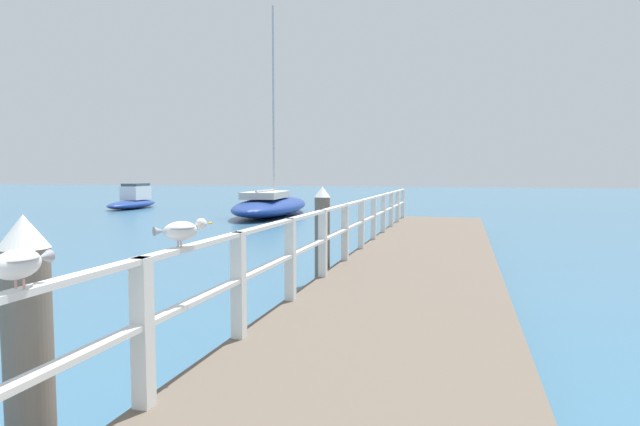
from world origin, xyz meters
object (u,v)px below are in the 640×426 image
object	(u,v)px
dock_piling_far	(322,235)
dock_piling_near	(29,362)
seagull_background	(182,230)
boat_1	(133,200)
seagull_foreground	(16,263)
boat_3	(271,205)

from	to	relation	value
dock_piling_far	dock_piling_near	bearing A→B (deg)	-90.00
dock_piling_near	dock_piling_far	bearing A→B (deg)	90.00
seagull_background	boat_1	bearing A→B (deg)	160.66
dock_piling_near	boat_1	size ratio (longest dim) A/B	0.36
dock_piling_far	seagull_background	distance (m)	5.76
seagull_foreground	boat_3	distance (m)	22.92
seagull_background	boat_3	xyz separation A→B (m)	(-6.77, 20.29, -1.09)
boat_1	dock_piling_far	bearing A→B (deg)	-54.38
boat_3	dock_piling_near	bearing A→B (deg)	-79.14
dock_piling_far	seagull_background	world-z (taller)	dock_piling_far
boat_1	boat_3	bearing A→B (deg)	-23.22
seagull_background	boat_3	bearing A→B (deg)	144.02
dock_piling_near	seagull_foreground	bearing A→B (deg)	-49.43
dock_piling_far	boat_3	xyz separation A→B (m)	(-6.38, 14.59, -0.40)
seagull_background	dock_piling_far	bearing A→B (deg)	129.45
seagull_background	boat_1	world-z (taller)	seagull_background
dock_piling_near	seagull_foreground	distance (m)	0.90
seagull_background	boat_3	size ratio (longest dim) A/B	0.04
dock_piling_near	seagull_background	distance (m)	1.38
dock_piling_near	seagull_background	xyz separation A→B (m)	(0.38, 1.13, 0.69)
dock_piling_far	seagull_background	size ratio (longest dim) A/B	4.32
boat_1	boat_3	world-z (taller)	boat_3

